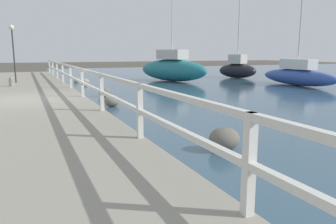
{
  "coord_description": "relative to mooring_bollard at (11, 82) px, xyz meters",
  "views": [
    {
      "loc": [
        0.07,
        -12.14,
        1.89
      ],
      "look_at": [
        4.44,
        -2.14,
        -0.08
      ],
      "focal_mm": 35.0,
      "sensor_mm": 36.0,
      "label": 1
    }
  ],
  "objects": [
    {
      "name": "sailboat_blue",
      "position": [
        15.34,
        -2.67,
        0.07
      ],
      "size": [
        1.32,
        5.86,
        6.49
      ],
      "rotation": [
        0.0,
        0.0,
        -0.04
      ],
      "color": "#2D4C9E",
      "rests_on": "water_surface"
    },
    {
      "name": "boulder_near_dock",
      "position": [
        4.09,
        -12.13,
        -0.31
      ],
      "size": [
        0.62,
        0.55,
        0.46
      ],
      "color": "#666056",
      "rests_on": "ground"
    },
    {
      "name": "dock_lamp",
      "position": [
        0.15,
        2.02,
        1.99
      ],
      "size": [
        0.25,
        0.25,
        3.02
      ],
      "color": "#2D2D33",
      "rests_on": "dock_walkway"
    },
    {
      "name": "ground_plane",
      "position": [
        0.53,
        -5.22,
        -0.54
      ],
      "size": [
        120.0,
        120.0,
        0.0
      ],
      "primitive_type": "plane",
      "color": "#4C473D"
    },
    {
      "name": "boulder_upstream",
      "position": [
        3.4,
        -5.95,
        -0.33
      ],
      "size": [
        0.56,
        0.5,
        0.42
      ],
      "color": "slate",
      "rests_on": "ground"
    },
    {
      "name": "mooring_bollard",
      "position": [
        0.0,
        0.0,
        0.0
      ],
      "size": [
        0.23,
        0.23,
        0.45
      ],
      "color": "gray",
      "rests_on": "dock_walkway"
    },
    {
      "name": "boulder_far_strip",
      "position": [
        3.91,
        2.7,
        -0.35
      ],
      "size": [
        0.51,
        0.46,
        0.38
      ],
      "color": "gray",
      "rests_on": "ground"
    },
    {
      "name": "sailboat_black",
      "position": [
        15.5,
        3.52,
        0.16
      ],
      "size": [
        2.6,
        3.4,
        7.66
      ],
      "rotation": [
        0.0,
        0.0,
        0.43
      ],
      "color": "black",
      "rests_on": "water_surface"
    },
    {
      "name": "boulder_water_edge",
      "position": [
        3.77,
        -3.11,
        -0.34
      ],
      "size": [
        0.55,
        0.5,
        0.41
      ],
      "color": "#666056",
      "rests_on": "ground"
    },
    {
      "name": "boulder_downstream",
      "position": [
        3.8,
        5.37,
        -0.39
      ],
      "size": [
        0.42,
        0.38,
        0.31
      ],
      "color": "slate",
      "rests_on": "ground"
    },
    {
      "name": "dock_walkway",
      "position": [
        0.53,
        -5.22,
        -0.38
      ],
      "size": [
        4.14,
        36.0,
        0.32
      ],
      "color": "gray",
      "rests_on": "ground"
    },
    {
      "name": "railing",
      "position": [
        2.5,
        -5.22,
        0.48
      ],
      "size": [
        0.1,
        32.5,
        1.03
      ],
      "color": "silver",
      "rests_on": "dock_walkway"
    },
    {
      "name": "sailboat_teal",
      "position": [
        9.81,
        2.99,
        0.31
      ],
      "size": [
        3.62,
        6.01,
        7.61
      ],
      "rotation": [
        0.0,
        0.0,
        0.38
      ],
      "color": "#1E707A",
      "rests_on": "water_surface"
    }
  ]
}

